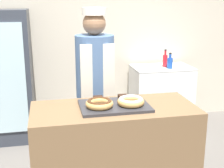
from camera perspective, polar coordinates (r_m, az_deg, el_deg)
The scene contains 12 objects.
wall_back at distance 4.66m, azimuth -5.17°, elevation 8.81°, with size 8.00×0.06×2.70m.
display_counter at distance 2.88m, azimuth 0.42°, elevation -13.42°, with size 1.42×0.63×0.97m.
serving_tray at distance 2.68m, azimuth 0.44°, elevation -4.02°, with size 0.59×0.41×0.02m.
donut_chocolate_glaze at distance 2.60m, azimuth -2.31°, elevation -3.50°, with size 0.23×0.23×0.06m.
donut_light_glaze at distance 2.66m, azimuth 3.47°, elevation -3.11°, with size 0.23×0.23×0.06m.
brownie_back_left at distance 2.79m, azimuth -2.50°, elevation -2.63°, with size 0.08×0.08×0.03m.
brownie_back_right at distance 2.83m, azimuth 2.04°, elevation -2.35°, with size 0.08×0.08×0.03m.
baker_person at distance 3.32m, azimuth -3.07°, elevation -0.94°, with size 0.40×0.40×1.79m.
beverage_fridge at distance 4.37m, azimuth -18.86°, elevation 1.27°, with size 0.68×0.64×1.74m.
chest_freezer at distance 4.74m, azimuth 8.90°, elevation -2.20°, with size 0.86×0.56×0.91m.
bottle_red at distance 4.61m, azimuth 9.68°, elevation 4.33°, with size 0.07×0.07×0.25m.
bottle_blue at distance 4.51m, azimuth 10.54°, elevation 3.89°, with size 0.08×0.08×0.22m.
Camera 1 is at (-0.54, -2.47, 1.87)m, focal length 50.00 mm.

